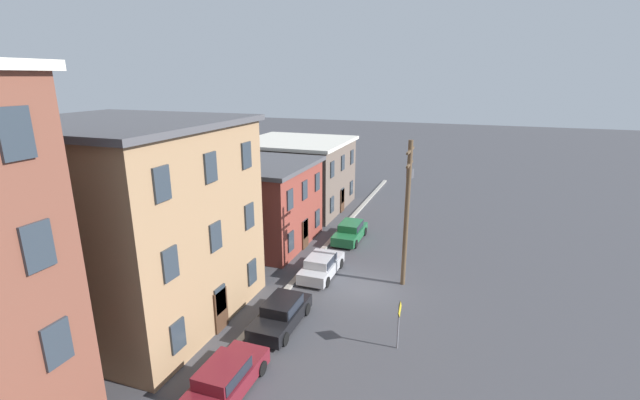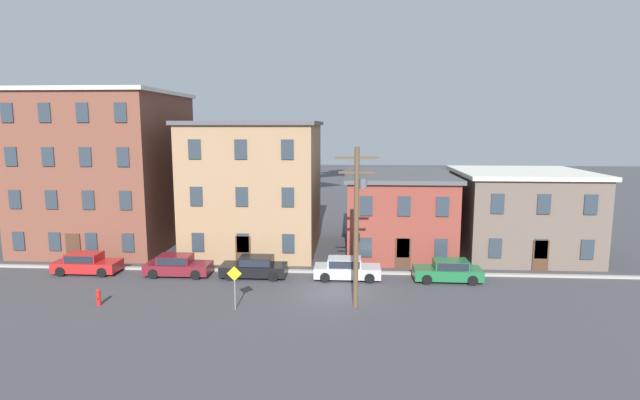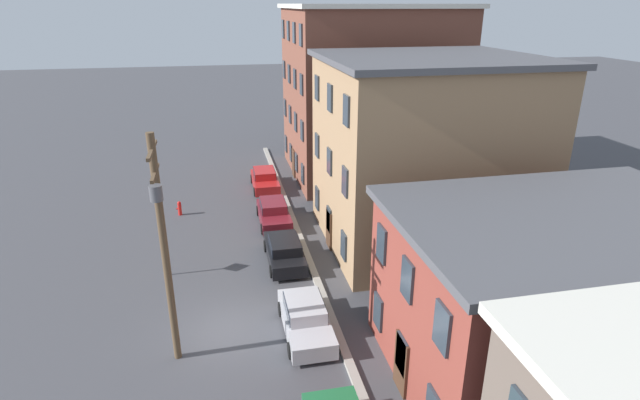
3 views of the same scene
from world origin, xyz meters
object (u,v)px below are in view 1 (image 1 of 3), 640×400
Objects in this scene: car_maroon at (225,378)px; car_black at (281,312)px; car_green at (350,231)px; utility_pole at (407,206)px; car_silver at (321,265)px; caution_sign at (399,317)px.

car_black is (5.36, -0.05, 0.00)m from car_maroon.
utility_pole is at bearing -139.75° from car_green.
car_green is at bearing -0.29° from car_silver.
utility_pole reaches higher than car_black.
car_black is at bearing 179.88° from car_green.
car_black is 1.00× the size of car_silver.
car_silver is (11.54, -0.04, 0.00)m from car_maroon.
utility_pole is at bearing -83.19° from car_silver.
car_green is at bearing -0.24° from car_maroon.
car_maroon is 1.00× the size of car_silver.
car_silver is 0.49× the size of utility_pole.
car_maroon is 11.54m from car_silver.
car_black is at bearing 90.65° from caution_sign.
car_maroon is at bearing 179.47° from car_black.
utility_pole is at bearing -37.39° from car_black.
utility_pole is (-6.11, -5.17, 4.33)m from car_green.
utility_pole is at bearing 7.12° from caution_sign.
caution_sign is (-12.85, -6.01, 0.93)m from car_green.
car_maroon and car_silver have the same top height.
car_silver is 1.00× the size of car_green.
car_green is at bearing 40.25° from utility_pole.
car_black is 12.91m from car_green.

